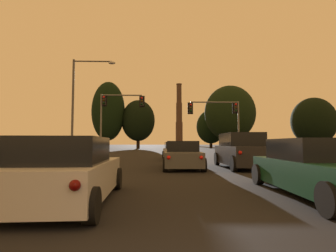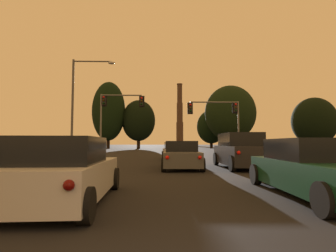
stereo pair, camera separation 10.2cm
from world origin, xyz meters
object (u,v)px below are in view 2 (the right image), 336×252
traffic_light_overhead_right (221,114)px  traffic_light_overhead_left (115,109)px  sedan_center_lane_front (175,151)px  smokestack (180,121)px  street_lamp (80,97)px  sedan_right_lane_third (315,169)px  hatchback_left_lane_third (65,173)px  sedan_center_lane_second (181,155)px  suv_right_lane_second (240,151)px

traffic_light_overhead_right → traffic_light_overhead_left: (-11.23, 0.52, 0.55)m
sedan_center_lane_front → smokestack: (11.63, 151.03, 15.53)m
traffic_light_overhead_left → street_lamp: (-2.36, -4.51, 0.49)m
sedan_right_lane_third → smokestack: (8.97, 165.84, 15.53)m
hatchback_left_lane_third → traffic_light_overhead_right: (8.49, 21.38, 3.75)m
smokestack → sedan_center_lane_front: bearing=-94.4°
sedan_center_lane_second → sedan_right_lane_third: bearing=-67.9°
sedan_right_lane_third → traffic_light_overhead_right: traffic_light_overhead_right is taller
hatchback_left_lane_third → suv_right_lane_second: (6.37, 8.10, 0.23)m
sedan_center_lane_second → street_lamp: 13.33m
sedan_right_lane_third → traffic_light_overhead_right: bearing=85.6°
sedan_center_lane_second → traffic_light_overhead_left: traffic_light_overhead_left is taller
hatchback_left_lane_third → suv_right_lane_second: suv_right_lane_second is taller
sedan_right_lane_third → traffic_light_overhead_right: (2.56, 20.76, 3.74)m
sedan_center_lane_front → smokestack: size_ratio=0.12×
sedan_center_lane_front → hatchback_left_lane_third: bearing=-103.7°
hatchback_left_lane_third → street_lamp: street_lamp is taller
smokestack → suv_right_lane_second: bearing=-93.1°
traffic_light_overhead_left → smokestack: 146.07m
sedan_center_lane_second → sedan_right_lane_third: size_ratio=1.00×
sedan_right_lane_third → street_lamp: street_lamp is taller
sedan_center_lane_front → suv_right_lane_second: 7.97m
sedan_center_lane_front → suv_right_lane_second: (3.10, -7.33, 0.23)m
suv_right_lane_second → traffic_light_overhead_right: 13.91m
traffic_light_overhead_right → hatchback_left_lane_third: bearing=-111.7°
sedan_center_lane_second → sedan_center_lane_front: (0.07, 7.31, 0.00)m
suv_right_lane_second → smokestack: 159.33m
sedan_right_lane_third → hatchback_left_lane_third: bearing=-171.4°
traffic_light_overhead_left → sedan_right_lane_third: bearing=-67.8°
sedan_center_lane_front → traffic_light_overhead_left: bearing=131.2°
sedan_center_lane_second → hatchback_left_lane_third: (-3.20, -8.12, -0.00)m
sedan_right_lane_third → suv_right_lane_second: size_ratio=0.97×
sedan_center_lane_second → street_lamp: bearing=133.9°
sedan_center_lane_second → hatchback_left_lane_third: size_ratio=1.15×
suv_right_lane_second → street_lamp: size_ratio=0.56×
suv_right_lane_second → street_lamp: bearing=141.9°
hatchback_left_lane_third → traffic_light_overhead_left: traffic_light_overhead_left is taller
street_lamp → suv_right_lane_second: bearing=-39.0°
smokestack → sedan_center_lane_second: bearing=-94.2°
suv_right_lane_second → street_lamp: 15.44m
traffic_light_overhead_right → smokestack: bearing=87.5°
sedan_center_lane_front → smokestack: 152.27m
hatchback_left_lane_third → smokestack: bearing=82.9°
traffic_light_overhead_left → traffic_light_overhead_right: bearing=-2.6°
traffic_light_overhead_left → smokestack: (17.64, 144.56, 11.23)m
street_lamp → smokestack: bearing=82.4°
sedan_right_lane_third → smokestack: 166.81m
suv_right_lane_second → traffic_light_overhead_right: size_ratio=0.86×
traffic_light_overhead_right → traffic_light_overhead_left: 11.26m
traffic_light_overhead_left → suv_right_lane_second: bearing=-56.6°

